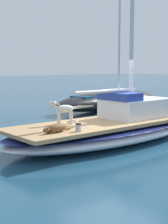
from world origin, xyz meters
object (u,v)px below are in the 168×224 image
object	(u,v)px
sailboat_main	(110,131)
dog_white	(63,110)
dog_brown	(56,128)
coiled_rope	(73,121)
moored_boat_port_side	(110,99)
deck_winch	(78,128)

from	to	relation	value
sailboat_main	dog_white	bearing A→B (deg)	-102.90
sailboat_main	dog_brown	world-z (taller)	dog_brown
dog_white	coiled_rope	xyz separation A→B (m)	(-0.18, 0.46, -0.40)
dog_white	sailboat_main	bearing A→B (deg)	77.10
dog_white	moored_boat_port_side	size ratio (longest dim) A/B	0.11
dog_brown	coiled_rope	size ratio (longest dim) A/B	2.93
sailboat_main	dog_brown	xyz separation A→B (m)	(0.55, -2.30, 0.43)
deck_winch	coiled_rope	world-z (taller)	deck_winch
dog_brown	deck_winch	bearing A→B (deg)	64.27
sailboat_main	deck_winch	size ratio (longest dim) A/B	34.96
deck_winch	dog_brown	bearing A→B (deg)	-115.73
moored_boat_port_side	coiled_rope	bearing A→B (deg)	-49.04
dog_brown	coiled_rope	distance (m)	1.67
sailboat_main	dog_white	distance (m)	1.69
dog_brown	moored_boat_port_side	xyz separation A→B (m)	(-6.55, 7.60, -0.25)
deck_winch	moored_boat_port_side	world-z (taller)	moored_boat_port_side
sailboat_main	moored_boat_port_side	world-z (taller)	moored_boat_port_side
sailboat_main	deck_winch	xyz separation A→B (m)	(0.80, -1.79, 0.42)
sailboat_main	coiled_rope	bearing A→B (deg)	-116.99
sailboat_main	moored_boat_port_side	bearing A→B (deg)	138.56
dog_brown	coiled_rope	world-z (taller)	dog_brown
sailboat_main	coiled_rope	distance (m)	1.19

